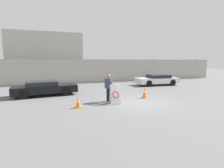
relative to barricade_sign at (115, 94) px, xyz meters
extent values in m
plane|color=slate|center=(1.52, -0.19, -0.60)|extent=(90.00, 90.00, 0.00)
cube|color=#ADA8A0|center=(1.52, 10.96, 0.81)|extent=(36.00, 0.30, 2.82)
torus|color=gray|center=(-8.43, 10.96, 2.44)|extent=(0.47, 0.03, 0.47)
torus|color=gray|center=(-6.90, 10.96, 2.44)|extent=(0.47, 0.03, 0.47)
torus|color=gray|center=(-5.37, 10.96, 2.44)|extent=(0.47, 0.03, 0.47)
torus|color=gray|center=(-3.84, 10.96, 2.44)|extent=(0.47, 0.03, 0.47)
torus|color=gray|center=(-2.31, 10.96, 2.44)|extent=(0.47, 0.03, 0.47)
torus|color=gray|center=(-0.78, 10.96, 2.44)|extent=(0.47, 0.03, 0.47)
torus|color=gray|center=(0.75, 10.96, 2.44)|extent=(0.47, 0.03, 0.47)
torus|color=gray|center=(2.28, 10.96, 2.44)|extent=(0.47, 0.03, 0.47)
torus|color=gray|center=(3.81, 10.96, 2.44)|extent=(0.47, 0.03, 0.47)
torus|color=gray|center=(5.34, 10.96, 2.44)|extent=(0.47, 0.03, 0.47)
torus|color=gray|center=(6.87, 10.96, 2.44)|extent=(0.47, 0.03, 0.47)
torus|color=gray|center=(8.40, 10.96, 2.44)|extent=(0.47, 0.03, 0.47)
torus|color=gray|center=(9.93, 10.96, 2.44)|extent=(0.47, 0.03, 0.47)
torus|color=gray|center=(11.46, 10.96, 2.44)|extent=(0.47, 0.03, 0.47)
torus|color=gray|center=(12.99, 10.96, 2.44)|extent=(0.47, 0.03, 0.47)
torus|color=gray|center=(14.52, 10.96, 2.44)|extent=(0.47, 0.03, 0.47)
torus|color=gray|center=(16.06, 10.96, 2.44)|extent=(0.47, 0.03, 0.47)
torus|color=gray|center=(17.59, 10.96, 2.44)|extent=(0.47, 0.03, 0.47)
torus|color=gray|center=(19.12, 10.96, 2.44)|extent=(0.47, 0.03, 0.47)
cube|color=#B2ADA3|center=(-4.12, 16.69, 2.49)|extent=(8.98, 7.94, 6.17)
cube|color=white|center=(-0.03, -0.14, -0.02)|extent=(0.70, 0.52, 1.16)
cube|color=white|center=(0.05, 0.23, -0.02)|extent=(0.70, 0.52, 1.16)
cube|color=white|center=(0.01, 0.05, 0.57)|extent=(0.67, 0.19, 0.05)
cube|color=white|center=(-0.03, -0.17, 0.00)|extent=(0.56, 0.28, 0.51)
torus|color=red|center=(-0.04, -0.19, 0.00)|extent=(0.45, 0.26, 0.42)
cylinder|color=black|center=(-0.24, 0.76, -0.16)|extent=(0.15, 0.15, 0.86)
cylinder|color=black|center=(-0.13, 0.62, -0.16)|extent=(0.15, 0.15, 0.86)
cube|color=#384256|center=(-0.19, 0.69, 0.60)|extent=(0.45, 0.49, 0.67)
sphere|color=#936B4C|center=(-0.19, 0.69, 1.09)|extent=(0.23, 0.23, 0.23)
cylinder|color=#384256|center=(-0.36, 0.91, 0.61)|extent=(0.09, 0.09, 0.63)
cylinder|color=#384256|center=(-0.10, 0.41, 0.59)|extent=(0.33, 0.28, 0.61)
cube|color=orange|center=(2.57, 0.80, -0.58)|extent=(0.34, 0.34, 0.03)
cone|color=orange|center=(2.57, 0.80, -0.18)|extent=(0.29, 0.29, 0.78)
cylinder|color=white|center=(2.57, 0.80, -0.14)|extent=(0.14, 0.14, 0.11)
cube|color=orange|center=(-2.34, -0.23, -0.58)|extent=(0.38, 0.38, 0.03)
cone|color=orange|center=(-2.34, -0.23, -0.26)|extent=(0.33, 0.33, 0.61)
cylinder|color=white|center=(-2.34, -0.23, -0.23)|extent=(0.16, 0.16, 0.08)
cylinder|color=black|center=(-2.81, 5.23, -0.26)|extent=(0.68, 0.26, 0.67)
cylinder|color=black|center=(-2.66, 3.54, -0.26)|extent=(0.68, 0.26, 0.67)
cylinder|color=black|center=(-5.70, 4.97, -0.26)|extent=(0.68, 0.26, 0.67)
cylinder|color=black|center=(-5.55, 3.27, -0.26)|extent=(0.68, 0.26, 0.67)
cube|color=black|center=(-4.18, 4.25, -0.09)|extent=(4.83, 2.23, 0.55)
cube|color=black|center=(-4.41, 4.23, 0.35)|extent=(2.39, 1.83, 0.33)
cylinder|color=black|center=(5.82, 5.48, -0.26)|extent=(0.68, 0.24, 0.67)
cylinder|color=black|center=(5.94, 7.30, -0.26)|extent=(0.68, 0.24, 0.67)
cylinder|color=black|center=(8.65, 5.30, -0.26)|extent=(0.68, 0.24, 0.67)
cylinder|color=black|center=(8.77, 7.12, -0.26)|extent=(0.68, 0.24, 0.67)
cube|color=silver|center=(7.30, 6.30, -0.08)|extent=(4.68, 2.22, 0.57)
cube|color=black|center=(7.52, 6.28, 0.37)|extent=(2.30, 1.88, 0.33)
camera|label=1|loc=(-3.82, -10.05, 2.08)|focal=28.00mm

